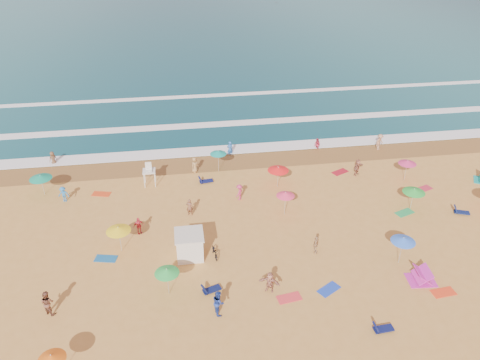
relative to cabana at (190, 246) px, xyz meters
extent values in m
plane|color=gold|center=(2.36, 2.37, -1.00)|extent=(220.00, 220.00, 0.00)
cube|color=#0C4756|center=(2.36, 86.37, -1.00)|extent=(220.00, 140.00, 0.18)
plane|color=olive|center=(2.36, 14.87, -0.99)|extent=(220.00, 220.00, 0.00)
cube|color=white|center=(2.36, 17.37, -0.90)|extent=(200.00, 2.20, 0.05)
cube|color=white|center=(2.36, 24.37, -0.90)|extent=(200.00, 1.60, 0.05)
cube|color=white|center=(2.36, 34.37, -0.90)|extent=(200.00, 1.20, 0.05)
cube|color=white|center=(0.00, 0.00, 0.00)|extent=(2.00, 2.00, 2.00)
cube|color=silver|center=(0.00, 0.00, 1.06)|extent=(2.20, 2.20, 0.12)
imported|color=black|center=(1.90, -0.30, -0.57)|extent=(0.76, 1.70, 0.86)
cone|color=#FF1A1B|center=(8.92, 9.12, 0.98)|extent=(2.02, 2.02, 0.35)
cone|color=orange|center=(-8.20, -9.90, 0.90)|extent=(1.60, 1.60, 0.35)
cone|color=#3570F2|center=(15.75, -3.11, 1.24)|extent=(1.83, 1.83, 0.35)
cone|color=green|center=(19.88, 3.55, 1.02)|extent=(1.95, 1.95, 0.35)
cone|color=#12968A|center=(3.59, 12.93, 1.17)|extent=(1.65, 1.65, 0.35)
cone|color=#129572|center=(-13.16, 10.90, 0.91)|extent=(2.04, 2.04, 0.35)
cone|color=#DD3170|center=(21.58, 8.43, 1.08)|extent=(1.73, 1.73, 0.35)
cone|color=#FF3868|center=(8.55, 4.47, 1.10)|extent=(1.59, 1.59, 0.35)
cone|color=yellow|center=(-5.35, 1.36, 1.15)|extent=(1.91, 1.91, 0.35)
cone|color=green|center=(-1.71, -3.89, 1.09)|extent=(1.71, 1.71, 0.35)
cube|color=#0E1648|center=(1.31, -4.11, -0.83)|extent=(1.41, 0.95, 0.34)
cube|color=#101650|center=(11.93, -9.23, -0.83)|extent=(1.33, 0.64, 0.34)
cube|color=#101D52|center=(24.10, 2.25, -0.83)|extent=(1.41, 0.99, 0.34)
cube|color=#101652|center=(2.14, 10.85, -0.83)|extent=(1.37, 0.75, 0.34)
cube|color=#1A61A4|center=(-6.51, 0.58, -0.98)|extent=(1.84, 1.20, 0.03)
cube|color=#E94419|center=(-7.87, 10.16, -0.98)|extent=(1.86, 1.25, 0.03)
cube|color=#F1383F|center=(6.60, -5.54, -0.98)|extent=(1.81, 1.11, 0.03)
cube|color=#AD1525|center=(15.85, 10.94, -0.98)|extent=(1.90, 1.51, 0.03)
cube|color=blue|center=(9.60, -5.12, -0.98)|extent=(1.90, 1.61, 0.03)
cube|color=#28A158|center=(19.17, 3.12, -0.98)|extent=(1.89, 1.39, 0.03)
cube|color=#FF401C|center=(17.54, -6.59, -0.98)|extent=(1.78, 1.02, 0.03)
cube|color=#C02D43|center=(22.79, 6.66, -0.98)|extent=(1.89, 1.38, 0.03)
imported|color=tan|center=(5.37, -4.63, -0.18)|extent=(1.58, 1.11, 1.64)
imported|color=#213A9D|center=(1.58, -6.15, -0.06)|extent=(0.86, 1.03, 1.88)
imported|color=brown|center=(-13.44, 16.97, -0.42)|extent=(0.96, 0.91, 1.66)
imported|color=tan|center=(1.18, 13.11, -0.18)|extent=(0.93, 0.93, 1.63)
imported|color=tan|center=(21.73, 15.20, -0.07)|extent=(1.38, 1.23, 1.85)
imported|color=#A3624B|center=(17.31, 10.17, -0.13)|extent=(1.56, 1.44, 1.74)
imported|color=#CB324F|center=(14.95, 16.28, -0.49)|extent=(0.85, 0.92, 1.52)
imported|color=brown|center=(-9.66, -4.55, -0.05)|extent=(1.16, 1.09, 1.89)
imported|color=#D03466|center=(4.93, 7.40, -0.22)|extent=(1.04, 1.16, 1.57)
imported|color=#2A7AC5|center=(-11.05, 9.39, -0.24)|extent=(1.06, 0.70, 1.53)
imported|color=tan|center=(9.76, -1.01, -0.22)|extent=(0.56, 0.97, 1.55)
imported|color=blue|center=(5.20, 16.45, -0.35)|extent=(0.73, 0.55, 1.79)
imported|color=#DD374A|center=(-4.04, 3.49, -0.22)|extent=(0.99, 0.73, 1.56)
imported|color=brown|center=(0.27, 5.57, -0.19)|extent=(0.67, 0.52, 1.62)
camera|label=1|loc=(-0.22, -28.56, 22.86)|focal=35.00mm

